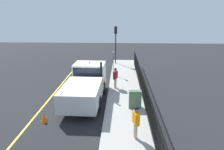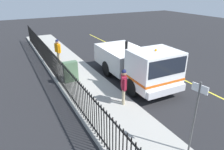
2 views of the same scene
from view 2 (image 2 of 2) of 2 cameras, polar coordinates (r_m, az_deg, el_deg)
The scene contains 10 objects.
ground_plane at distance 13.29m, azimuth 3.15°, elevation 0.34°, with size 60.08×60.08×0.00m, color #232326.
sidewalk_slab at distance 12.14m, azimuth -8.52°, elevation -1.74°, with size 2.68×27.31×0.18m, color #A3A099.
lane_marking at distance 14.81m, azimuth 12.26°, elevation 2.28°, with size 0.12×24.58×0.01m, color yellow.
work_truck at distance 11.60m, azimuth 7.19°, elevation 3.42°, with size 2.49×6.21×2.69m.
worker_standing at distance 9.15m, azimuth 3.28°, elevation -2.31°, with size 0.39×0.58×1.70m.
pedestrian_distant at distance 14.84m, azimuth -14.85°, elevation 7.04°, with size 0.34×0.61×1.71m.
iron_fence at distance 11.49m, azimuth -14.49°, elevation 1.04°, with size 0.04×23.25×1.56m.
utility_cabinet at distance 11.84m, azimuth -11.46°, elevation 0.93°, with size 0.79×0.37×1.17m, color #4C6B4C.
traffic_cone at distance 15.66m, azimuth 5.67°, elevation 4.90°, with size 0.39×0.39×0.55m, color orange.
street_sign at distance 6.70m, azimuth 22.22°, elevation -9.27°, with size 0.11×0.50×2.52m.
Camera 2 is at (6.42, 10.45, 5.13)m, focal length 32.91 mm.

